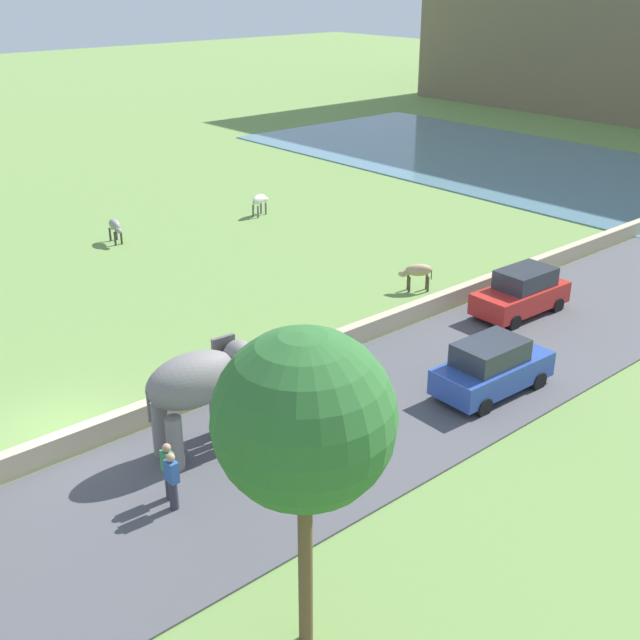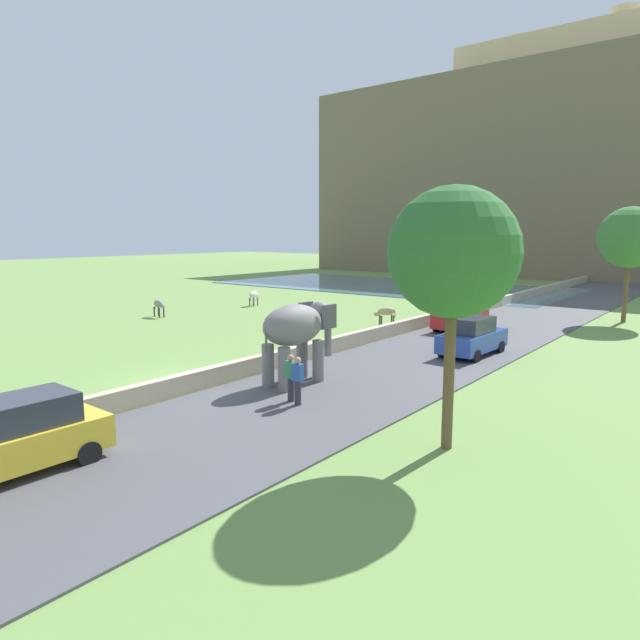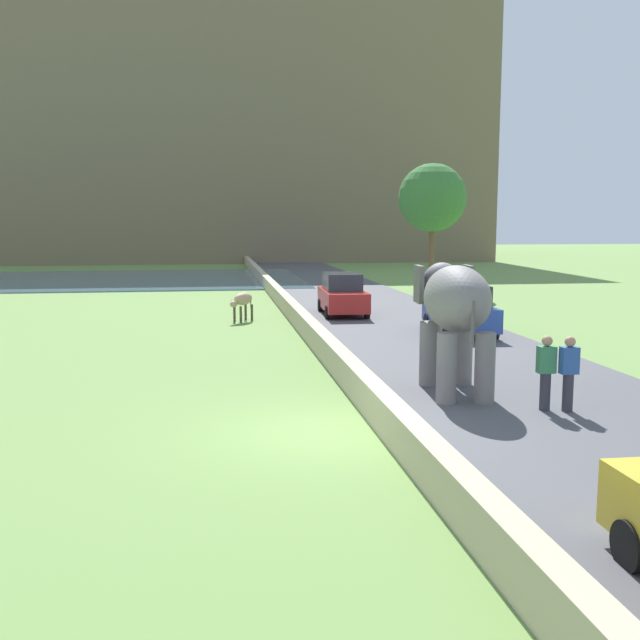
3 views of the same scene
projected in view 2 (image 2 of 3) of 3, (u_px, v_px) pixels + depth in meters
The scene contains 17 objects.
ground_plane at pixel (182, 383), 20.50m from camera, with size 220.00×220.00×0.00m, color #6B8E47.
road_surface at pixel (506, 326), 32.96m from camera, with size 7.00×120.00×0.06m, color #4C4C51.
barrier_wall at pixel (433, 319), 33.68m from camera, with size 0.40×110.00×0.72m, color tan.
lake at pixel (390, 286), 58.61m from camera, with size 36.00×18.00×0.08m, color slate.
hill_distant at pixel (561, 179), 76.71m from camera, with size 64.00×28.00×26.09m, color #75664C.
fort_on_hill at pixel (573, 55), 73.93m from camera, with size 29.96×8.00×7.68m.
elephant at pixel (298, 330), 20.13m from camera, with size 1.60×3.51×2.99m.
person_beside_elephant at pixel (291, 377), 17.99m from camera, with size 0.36×0.22×1.63m.
person_trailing at pixel (298, 380), 17.61m from camera, with size 0.36×0.22×1.63m.
car_yellow at pixel (17, 437), 12.64m from camera, with size 1.84×4.02×1.80m.
car_red at pixel (461, 315), 31.44m from camera, with size 1.90×4.05×1.80m.
car_blue at pixel (472, 337), 24.97m from camera, with size 1.91×4.06×1.80m.
cow_tan at pixel (386, 312), 33.16m from camera, with size 1.11×1.30×1.15m.
cow_white at pixel (254, 295), 42.47m from camera, with size 0.80×1.41×1.15m.
cow_grey at pixel (159, 305), 36.72m from camera, with size 1.42×0.63×1.15m.
tree_near at pixel (453, 253), 13.55m from camera, with size 3.27×3.27×6.69m.
tree_mid at pixel (630, 238), 33.91m from camera, with size 3.78×3.78×7.18m.
Camera 2 is at (16.36, -12.44, 5.49)m, focal length 30.98 mm.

